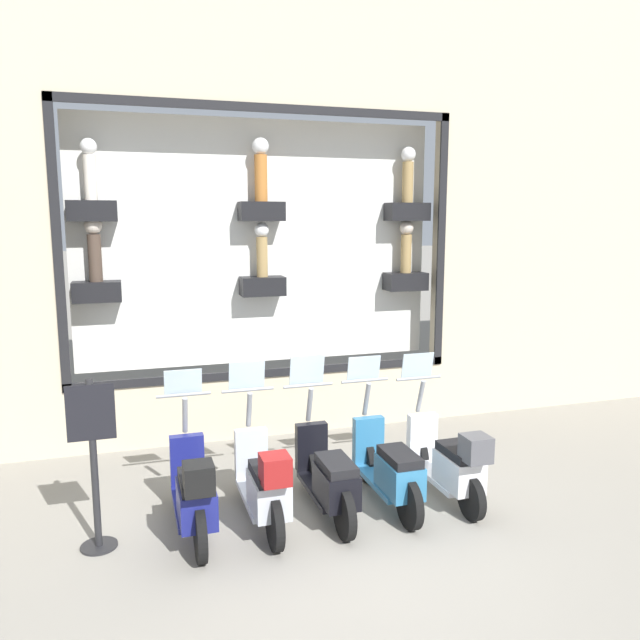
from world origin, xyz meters
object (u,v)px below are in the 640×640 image
scooter_white_0 (449,462)px  shop_sign_post (94,458)px  scooter_black_2 (328,477)px  scooter_navy_4 (194,492)px  scooter_silver_3 (264,484)px  scooter_teal_1 (389,469)px

scooter_white_0 → shop_sign_post: (0.08, 3.85, 0.47)m
scooter_black_2 → scooter_navy_4: 1.45m
scooter_silver_3 → shop_sign_post: shop_sign_post is taller
scooter_white_0 → shop_sign_post: bearing=88.8°
scooter_white_0 → scooter_teal_1: (0.07, 0.73, -0.02)m
shop_sign_post → scooter_navy_4: bearing=-94.2°
scooter_black_2 → scooter_navy_4: bearing=92.3°
scooter_teal_1 → shop_sign_post: (0.01, 3.12, 0.49)m
scooter_teal_1 → shop_sign_post: 3.16m
scooter_black_2 → scooter_navy_4: size_ratio=1.00×
scooter_black_2 → scooter_navy_4: (-0.06, 1.45, 0.04)m
scooter_teal_1 → scooter_black_2: scooter_black_2 is taller
scooter_silver_3 → shop_sign_post: size_ratio=1.05×
scooter_teal_1 → scooter_navy_4: 2.18m
scooter_teal_1 → shop_sign_post: bearing=89.8°
scooter_silver_3 → scooter_teal_1: bearing=-87.8°
shop_sign_post → scooter_black_2: bearing=-90.3°
scooter_black_2 → shop_sign_post: bearing=89.7°
scooter_black_2 → scooter_silver_3: bearing=94.6°
scooter_white_0 → scooter_black_2: scooter_black_2 is taller
scooter_navy_4 → scooter_white_0: bearing=-90.2°
scooter_black_2 → shop_sign_post: (0.01, 2.39, 0.49)m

